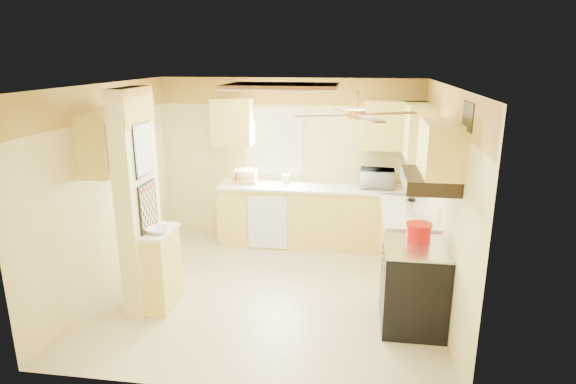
% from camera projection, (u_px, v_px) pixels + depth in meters
% --- Properties ---
extents(floor, '(4.00, 4.00, 0.00)m').
position_uv_depth(floor, '(269.00, 290.00, 5.98)').
color(floor, '#C5AF88').
rests_on(floor, ground).
extents(ceiling, '(4.00, 4.00, 0.00)m').
position_uv_depth(ceiling, '(266.00, 85.00, 5.30)').
color(ceiling, white).
rests_on(ceiling, wall_back).
extents(wall_back, '(4.00, 0.00, 4.00)m').
position_uv_depth(wall_back, '(290.00, 160.00, 7.45)').
color(wall_back, '#E3D48A').
rests_on(wall_back, floor).
extents(wall_front, '(4.00, 0.00, 4.00)m').
position_uv_depth(wall_front, '(224.00, 259.00, 3.83)').
color(wall_front, '#E3D48A').
rests_on(wall_front, floor).
extents(wall_left, '(0.00, 3.80, 3.80)m').
position_uv_depth(wall_left, '(108.00, 187.00, 5.92)').
color(wall_left, '#E3D48A').
rests_on(wall_left, floor).
extents(wall_right, '(0.00, 3.80, 3.80)m').
position_uv_depth(wall_right, '(443.00, 201.00, 5.37)').
color(wall_right, '#E3D48A').
rests_on(wall_right, floor).
extents(wallpaper_border, '(4.00, 0.02, 0.40)m').
position_uv_depth(wallpaper_border, '(290.00, 92.00, 7.14)').
color(wallpaper_border, yellow).
rests_on(wallpaper_border, wall_back).
extents(partition_column, '(0.20, 0.70, 2.50)m').
position_uv_depth(partition_column, '(138.00, 203.00, 5.30)').
color(partition_column, '#E3D48A').
rests_on(partition_column, floor).
extents(partition_ledge, '(0.25, 0.55, 0.90)m').
position_uv_depth(partition_ledge, '(162.00, 270.00, 5.49)').
color(partition_ledge, '#DAC561').
rests_on(partition_ledge, floor).
extents(ledge_top, '(0.28, 0.58, 0.04)m').
position_uv_depth(ledge_top, '(159.00, 232.00, 5.36)').
color(ledge_top, white).
rests_on(ledge_top, partition_ledge).
extents(lower_cabinets_back, '(3.00, 0.60, 0.90)m').
position_uv_depth(lower_cabinets_back, '(320.00, 217.00, 7.32)').
color(lower_cabinets_back, '#DAC561').
rests_on(lower_cabinets_back, floor).
extents(lower_cabinets_right, '(0.60, 1.40, 0.90)m').
position_uv_depth(lower_cabinets_right, '(406.00, 246.00, 6.20)').
color(lower_cabinets_right, '#DAC561').
rests_on(lower_cabinets_right, floor).
extents(countertop_back, '(3.04, 0.64, 0.04)m').
position_uv_depth(countertop_back, '(320.00, 187.00, 7.18)').
color(countertop_back, white).
rests_on(countertop_back, lower_cabinets_back).
extents(countertop_right, '(0.64, 1.44, 0.04)m').
position_uv_depth(countertop_right, '(408.00, 211.00, 6.07)').
color(countertop_right, white).
rests_on(countertop_right, lower_cabinets_right).
extents(dishwasher_panel, '(0.58, 0.02, 0.80)m').
position_uv_depth(dishwasher_panel, '(268.00, 223.00, 7.13)').
color(dishwasher_panel, white).
rests_on(dishwasher_panel, lower_cabinets_back).
extents(window, '(0.92, 0.02, 1.02)m').
position_uv_depth(window, '(274.00, 141.00, 7.39)').
color(window, white).
rests_on(window, wall_back).
extents(upper_cab_back_left, '(0.60, 0.35, 0.70)m').
position_uv_depth(upper_cab_back_left, '(233.00, 122.00, 7.24)').
color(upper_cab_back_left, '#DAC561').
rests_on(upper_cab_back_left, wall_back).
extents(upper_cab_back_right, '(0.90, 0.35, 0.70)m').
position_uv_depth(upper_cab_back_right, '(395.00, 125.00, 6.91)').
color(upper_cab_back_right, '#DAC561').
rests_on(upper_cab_back_right, wall_back).
extents(upper_cab_right, '(0.35, 1.00, 0.70)m').
position_uv_depth(upper_cab_right, '(418.00, 131.00, 6.42)').
color(upper_cab_right, '#DAC561').
rests_on(upper_cab_right, wall_right).
extents(upper_cab_left_wall, '(0.35, 0.75, 0.70)m').
position_uv_depth(upper_cab_left_wall, '(106.00, 143.00, 5.49)').
color(upper_cab_left_wall, '#DAC561').
rests_on(upper_cab_left_wall, wall_left).
extents(upper_cab_over_stove, '(0.35, 0.76, 0.52)m').
position_uv_depth(upper_cab_over_stove, '(441.00, 148.00, 4.68)').
color(upper_cab_over_stove, '#DAC561').
rests_on(upper_cab_over_stove, wall_right).
extents(stove, '(0.68, 0.77, 0.92)m').
position_uv_depth(stove, '(413.00, 286.00, 5.10)').
color(stove, black).
rests_on(stove, floor).
extents(range_hood, '(0.50, 0.76, 0.14)m').
position_uv_depth(range_hood, '(429.00, 180.00, 4.78)').
color(range_hood, black).
rests_on(range_hood, upper_cab_over_stove).
extents(poster_menu, '(0.02, 0.42, 0.57)m').
position_uv_depth(poster_menu, '(143.00, 149.00, 5.13)').
color(poster_menu, black).
rests_on(poster_menu, partition_column).
extents(poster_nashville, '(0.02, 0.42, 0.57)m').
position_uv_depth(poster_nashville, '(148.00, 207.00, 5.30)').
color(poster_nashville, black).
rests_on(poster_nashville, partition_column).
extents(ceiling_light_panel, '(1.35, 0.95, 0.06)m').
position_uv_depth(ceiling_light_panel, '(282.00, 87.00, 5.77)').
color(ceiling_light_panel, brown).
rests_on(ceiling_light_panel, ceiling).
extents(ceiling_fan, '(1.15, 1.15, 0.26)m').
position_uv_depth(ceiling_fan, '(356.00, 113.00, 4.55)').
color(ceiling_fan, gold).
rests_on(ceiling_fan, ceiling).
extents(vent_grate, '(0.02, 0.40, 0.25)m').
position_uv_depth(vent_grate, '(469.00, 116.00, 4.23)').
color(vent_grate, black).
rests_on(vent_grate, wall_right).
extents(microwave, '(0.51, 0.35, 0.27)m').
position_uv_depth(microwave, '(377.00, 179.00, 7.05)').
color(microwave, white).
rests_on(microwave, countertop_back).
extents(bowl, '(0.25, 0.25, 0.06)m').
position_uv_depth(bowl, '(158.00, 230.00, 5.27)').
color(bowl, white).
rests_on(bowl, ledge_top).
extents(dutch_oven, '(0.28, 0.28, 0.19)m').
position_uv_depth(dutch_oven, '(419.00, 232.00, 5.12)').
color(dutch_oven, '#C00C05').
rests_on(dutch_oven, stove).
extents(kettle, '(0.14, 0.14, 0.22)m').
position_uv_depth(kettle, '(411.00, 207.00, 5.83)').
color(kettle, silver).
rests_on(kettle, countertop_right).
extents(dish_rack, '(0.36, 0.27, 0.21)m').
position_uv_depth(dish_rack, '(245.00, 178.00, 7.35)').
color(dish_rack, '#D7B67C').
rests_on(dish_rack, countertop_back).
extents(utensil_crock, '(0.11, 0.11, 0.23)m').
position_uv_depth(utensil_crock, '(286.00, 179.00, 7.29)').
color(utensil_crock, white).
rests_on(utensil_crock, countertop_back).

